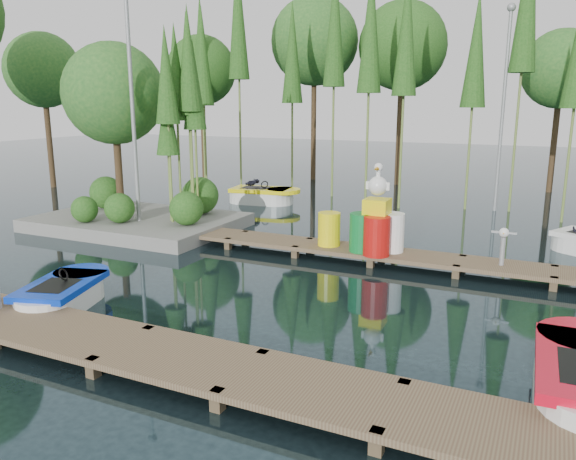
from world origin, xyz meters
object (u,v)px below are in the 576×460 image
at_px(boat_blue, 63,295).
at_px(drum_cluster, 377,227).
at_px(yellow_barrel, 329,229).
at_px(boat_yellow_far, 262,196).
at_px(island, 131,127).

height_order(boat_blue, drum_cluster, drum_cluster).
bearing_deg(boat_blue, yellow_barrel, 42.53).
bearing_deg(yellow_barrel, drum_cluster, -6.90).
distance_m(boat_blue, boat_yellow_far, 12.02).
relative_size(boat_blue, drum_cluster, 1.20).
bearing_deg(island, yellow_barrel, -6.42).
xyz_separation_m(boat_yellow_far, yellow_barrel, (5.26, -6.19, 0.43)).
relative_size(island, yellow_barrel, 7.79).
bearing_deg(boat_blue, island, 102.68).
bearing_deg(yellow_barrel, island, 173.58).
bearing_deg(drum_cluster, yellow_barrel, 173.10).
relative_size(boat_blue, yellow_barrel, 3.07).
distance_m(yellow_barrel, drum_cluster, 1.34).
bearing_deg(island, boat_blue, -60.66).
relative_size(boat_yellow_far, yellow_barrel, 3.54).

